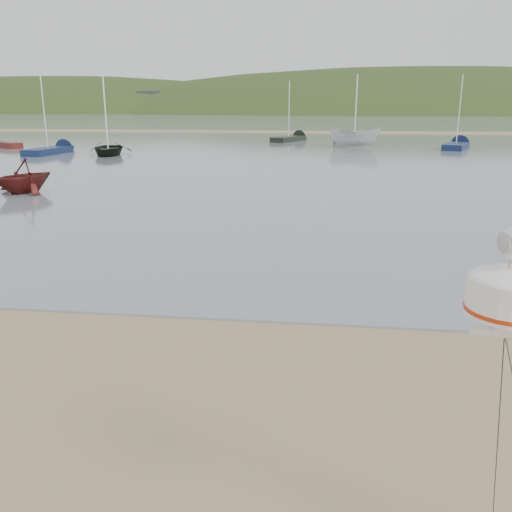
# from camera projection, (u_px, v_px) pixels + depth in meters

# --- Properties ---
(ground) EXTENTS (560.00, 560.00, 0.00)m
(ground) POSITION_uv_depth(u_px,v_px,m) (59.00, 442.00, 6.56)
(ground) COLOR #8F7452
(ground) RESTS_ON ground
(water) EXTENTS (560.00, 256.00, 0.04)m
(water) POSITION_uv_depth(u_px,v_px,m) (314.00, 119.00, 132.50)
(water) COLOR slate
(water) RESTS_ON ground
(sandbar) EXTENTS (560.00, 7.00, 0.07)m
(sandbar) POSITION_uv_depth(u_px,v_px,m) (304.00, 132.00, 73.33)
(sandbar) COLOR #8F7452
(sandbar) RESTS_ON water
(hill_ridge) EXTENTS (620.00, 180.00, 80.00)m
(hill_ridge) POSITION_uv_depth(u_px,v_px,m) (362.00, 159.00, 233.92)
(hill_ridge) COLOR #253716
(hill_ridge) RESTS_ON ground
(far_cottages) EXTENTS (294.40, 6.30, 8.00)m
(far_cottages) POSITION_uv_depth(u_px,v_px,m) (327.00, 102.00, 192.11)
(far_cottages) COLOR beige
(far_cottages) RESTS_ON ground
(boat_dark) EXTENTS (3.43, 1.73, 4.62)m
(boat_dark) POSITION_uv_depth(u_px,v_px,m) (106.00, 124.00, 41.29)
(boat_dark) COLOR black
(boat_dark) RESTS_ON water
(boat_red) EXTENTS (2.92, 2.43, 2.91)m
(boat_red) POSITION_uv_depth(u_px,v_px,m) (21.00, 160.00, 24.01)
(boat_red) COLOR #531612
(boat_red) RESTS_ON water
(boat_white) EXTENTS (2.30, 2.27, 4.65)m
(boat_white) POSITION_uv_depth(u_px,v_px,m) (355.00, 121.00, 48.17)
(boat_white) COLOR silver
(boat_white) RESTS_ON water
(sailboat_blue_near) EXTENTS (2.11, 6.58, 6.45)m
(sailboat_blue_near) POSITION_uv_depth(u_px,v_px,m) (60.00, 149.00, 44.06)
(sailboat_blue_near) COLOR #121E3F
(sailboat_blue_near) RESTS_ON ground
(sailboat_dark_mid) EXTENTS (4.26, 6.68, 6.59)m
(sailboat_dark_mid) POSITION_uv_depth(u_px,v_px,m) (296.00, 138.00, 58.00)
(sailboat_dark_mid) COLOR black
(sailboat_dark_mid) RESTS_ON ground
(sailboat_blue_far) EXTENTS (3.90, 6.91, 6.73)m
(sailboat_blue_far) POSITION_uv_depth(u_px,v_px,m) (459.00, 145.00, 48.79)
(sailboat_blue_far) COLOR #121E3F
(sailboat_blue_far) RESTS_ON ground
(dinghy_red_far) EXTENTS (4.76, 3.29, 1.16)m
(dinghy_red_far) POSITION_uv_depth(u_px,v_px,m) (0.00, 144.00, 49.04)
(dinghy_red_far) COLOR #531612
(dinghy_red_far) RESTS_ON ground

